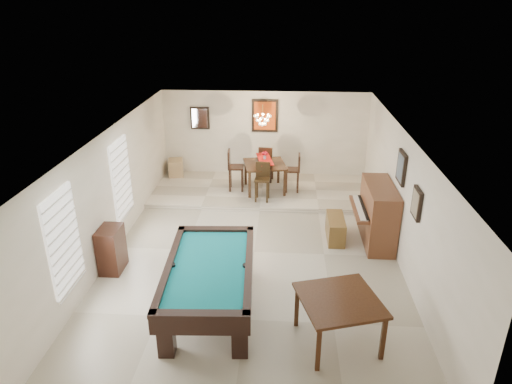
# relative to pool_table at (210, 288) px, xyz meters

# --- Properties ---
(ground_plane) EXTENTS (6.00, 9.00, 0.02)m
(ground_plane) POSITION_rel_pool_table_xyz_m (0.62, 2.02, -0.46)
(ground_plane) COLOR beige
(wall_back) EXTENTS (6.00, 0.04, 2.60)m
(wall_back) POSITION_rel_pool_table_xyz_m (0.62, 6.52, 0.85)
(wall_back) COLOR silver
(wall_back) RESTS_ON ground_plane
(wall_front) EXTENTS (6.00, 0.04, 2.60)m
(wall_front) POSITION_rel_pool_table_xyz_m (0.62, -2.48, 0.85)
(wall_front) COLOR silver
(wall_front) RESTS_ON ground_plane
(wall_left) EXTENTS (0.04, 9.00, 2.60)m
(wall_left) POSITION_rel_pool_table_xyz_m (-2.38, 2.02, 0.85)
(wall_left) COLOR silver
(wall_left) RESTS_ON ground_plane
(wall_right) EXTENTS (0.04, 9.00, 2.60)m
(wall_right) POSITION_rel_pool_table_xyz_m (3.62, 2.02, 0.85)
(wall_right) COLOR silver
(wall_right) RESTS_ON ground_plane
(ceiling) EXTENTS (6.00, 9.00, 0.04)m
(ceiling) POSITION_rel_pool_table_xyz_m (0.62, 2.02, 2.15)
(ceiling) COLOR white
(ceiling) RESTS_ON wall_back
(dining_step) EXTENTS (6.00, 2.50, 0.12)m
(dining_step) POSITION_rel_pool_table_xyz_m (0.62, 5.27, -0.39)
(dining_step) COLOR beige
(dining_step) RESTS_ON ground_plane
(window_left_front) EXTENTS (0.06, 1.00, 1.70)m
(window_left_front) POSITION_rel_pool_table_xyz_m (-2.35, -0.18, 0.95)
(window_left_front) COLOR white
(window_left_front) RESTS_ON wall_left
(window_left_rear) EXTENTS (0.06, 1.00, 1.70)m
(window_left_rear) POSITION_rel_pool_table_xyz_m (-2.35, 2.62, 0.95)
(window_left_rear) COLOR white
(window_left_rear) RESTS_ON wall_left
(pool_table) EXTENTS (1.60, 2.76, 0.90)m
(pool_table) POSITION_rel_pool_table_xyz_m (0.00, 0.00, 0.00)
(pool_table) COLOR black
(pool_table) RESTS_ON ground_plane
(square_table) EXTENTS (1.46, 1.46, 0.81)m
(square_table) POSITION_rel_pool_table_xyz_m (2.12, -0.64, -0.04)
(square_table) COLOR black
(square_table) RESTS_ON ground_plane
(upright_piano) EXTENTS (0.90, 1.60, 1.34)m
(upright_piano) POSITION_rel_pool_table_xyz_m (3.15, 2.69, 0.22)
(upright_piano) COLOR brown
(upright_piano) RESTS_ON ground_plane
(piano_bench) EXTENTS (0.37, 0.95, 0.52)m
(piano_bench) POSITION_rel_pool_table_xyz_m (2.41, 2.73, -0.19)
(piano_bench) COLOR brown
(piano_bench) RESTS_ON ground_plane
(apothecary_chest) EXTENTS (0.41, 0.61, 0.92)m
(apothecary_chest) POSITION_rel_pool_table_xyz_m (-2.16, 1.16, 0.01)
(apothecary_chest) COLOR black
(apothecary_chest) RESTS_ON ground_plane
(dining_table) EXTENTS (1.28, 1.28, 0.90)m
(dining_table) POSITION_rel_pool_table_xyz_m (0.69, 5.20, 0.12)
(dining_table) COLOR black
(dining_table) RESTS_ON dining_step
(flower_vase) EXTENTS (0.16, 0.16, 0.22)m
(flower_vase) POSITION_rel_pool_table_xyz_m (0.69, 5.20, 0.68)
(flower_vase) COLOR red
(flower_vase) RESTS_ON dining_table
(dining_chair_south) EXTENTS (0.40, 0.40, 1.01)m
(dining_chair_south) POSITION_rel_pool_table_xyz_m (0.66, 4.49, 0.18)
(dining_chair_south) COLOR black
(dining_chair_south) RESTS_ON dining_step
(dining_chair_north) EXTENTS (0.44, 0.44, 1.06)m
(dining_chair_north) POSITION_rel_pool_table_xyz_m (0.70, 5.90, 0.20)
(dining_chair_north) COLOR black
(dining_chair_north) RESTS_ON dining_step
(dining_chair_west) EXTENTS (0.44, 0.44, 1.14)m
(dining_chair_west) POSITION_rel_pool_table_xyz_m (-0.09, 5.18, 0.24)
(dining_chair_west) COLOR black
(dining_chair_west) RESTS_ON dining_step
(dining_chair_east) EXTENTS (0.39, 0.39, 1.05)m
(dining_chair_east) POSITION_rel_pool_table_xyz_m (1.44, 5.20, 0.20)
(dining_chair_east) COLOR black
(dining_chair_east) RESTS_ON dining_step
(corner_bench) EXTENTS (0.52, 0.60, 0.47)m
(corner_bench) POSITION_rel_pool_table_xyz_m (-2.02, 6.17, -0.09)
(corner_bench) COLOR tan
(corner_bench) RESTS_ON dining_step
(chandelier) EXTENTS (0.44, 0.44, 0.60)m
(chandelier) POSITION_rel_pool_table_xyz_m (0.62, 5.22, 1.75)
(chandelier) COLOR #FFE5B2
(chandelier) RESTS_ON ceiling
(back_painting) EXTENTS (0.75, 0.06, 0.95)m
(back_painting) POSITION_rel_pool_table_xyz_m (0.62, 6.48, 1.45)
(back_painting) COLOR #D84C14
(back_painting) RESTS_ON wall_back
(back_mirror) EXTENTS (0.55, 0.06, 0.65)m
(back_mirror) POSITION_rel_pool_table_xyz_m (-1.28, 6.48, 1.35)
(back_mirror) COLOR white
(back_mirror) RESTS_ON wall_back
(right_picture_upper) EXTENTS (0.06, 0.55, 0.65)m
(right_picture_upper) POSITION_rel_pool_table_xyz_m (3.58, 2.32, 1.45)
(right_picture_upper) COLOR slate
(right_picture_upper) RESTS_ON wall_right
(right_picture_lower) EXTENTS (0.06, 0.45, 0.55)m
(right_picture_lower) POSITION_rel_pool_table_xyz_m (3.58, 1.02, 1.25)
(right_picture_lower) COLOR gray
(right_picture_lower) RESTS_ON wall_right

